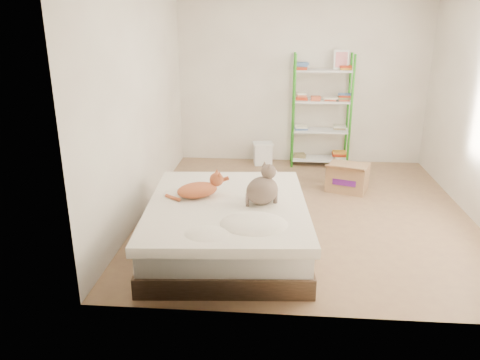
# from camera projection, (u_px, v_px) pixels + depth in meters

# --- Properties ---
(room) EXTENTS (3.81, 4.21, 2.61)m
(room) POSITION_uv_depth(u_px,v_px,m) (310.00, 102.00, 5.17)
(room) COLOR #9A7A51
(room) RESTS_ON ground
(bed) EXTENTS (1.67, 2.02, 0.49)m
(bed) POSITION_uv_depth(u_px,v_px,m) (227.00, 225.00, 4.63)
(bed) COLOR brown
(bed) RESTS_ON ground
(orange_cat) EXTENTS (0.55, 0.45, 0.20)m
(orange_cat) POSITION_uv_depth(u_px,v_px,m) (197.00, 188.00, 4.65)
(orange_cat) COLOR #DA7349
(orange_cat) RESTS_ON bed
(grey_cat) EXTENTS (0.45, 0.43, 0.39)m
(grey_cat) POSITION_uv_depth(u_px,v_px,m) (262.00, 185.00, 4.45)
(grey_cat) COLOR #917263
(grey_cat) RESTS_ON bed
(shelf_unit) EXTENTS (0.88, 0.36, 1.74)m
(shelf_unit) POSITION_uv_depth(u_px,v_px,m) (322.00, 111.00, 7.07)
(shelf_unit) COLOR #2E9420
(shelf_unit) RESTS_ON ground
(cardboard_box) EXTENTS (0.61, 0.62, 0.41)m
(cardboard_box) POSITION_uv_depth(u_px,v_px,m) (348.00, 177.00, 6.21)
(cardboard_box) COLOR #987C49
(cardboard_box) RESTS_ON ground
(white_bin) EXTENTS (0.34, 0.31, 0.34)m
(white_bin) POSITION_uv_depth(u_px,v_px,m) (263.00, 153.00, 7.32)
(white_bin) COLOR white
(white_bin) RESTS_ON ground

